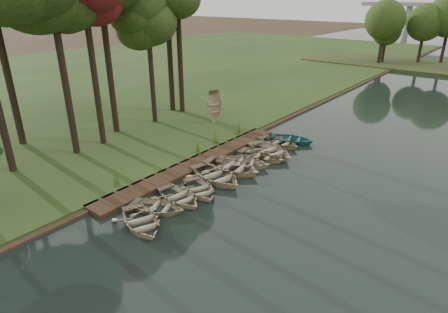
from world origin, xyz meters
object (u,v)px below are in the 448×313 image
Objects in this scene: rowboat_1 at (157,206)px; stored_rowboat at (214,120)px; rowboat_0 at (141,220)px; rowboat_2 at (179,195)px; boardwalk at (197,163)px.

rowboat_1 is 14.12m from stored_rowboat.
rowboat_1 is at bearing 39.11° from rowboat_0.
rowboat_0 is at bearing -163.22° from rowboat_2.
rowboat_0 is 1.12× the size of rowboat_1.
stored_rowboat is at bearing 122.43° from boardwalk.
rowboat_1 is 1.04× the size of stored_rowboat.
stored_rowboat reaches higher than boardwalk.
boardwalk is 4.83m from rowboat_2.
rowboat_0 reaches higher than rowboat_2.
rowboat_1 is at bearing -125.66° from stored_rowboat.
rowboat_0 is at bearing -126.63° from stored_rowboat.
boardwalk is 5.29× the size of rowboat_1.
rowboat_0 is 15.61m from stored_rowboat.
stored_rowboat reaches higher than rowboat_1.
stored_rowboat is at bearing 7.25° from rowboat_1.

